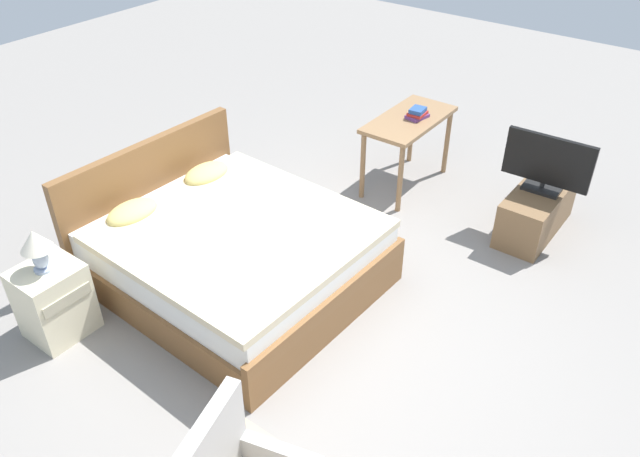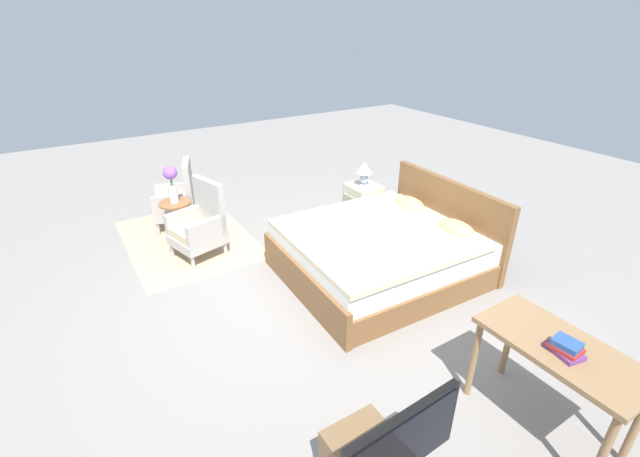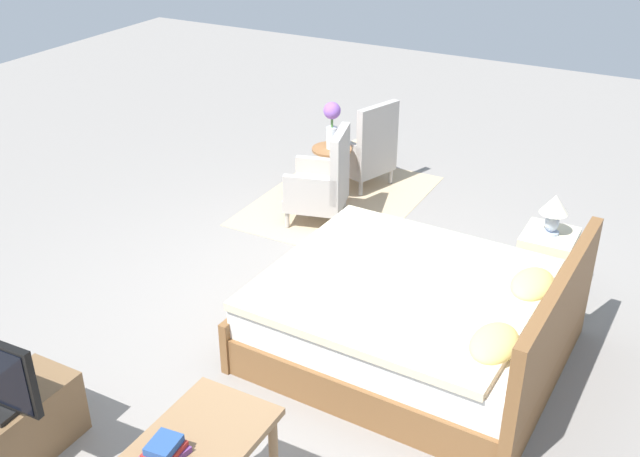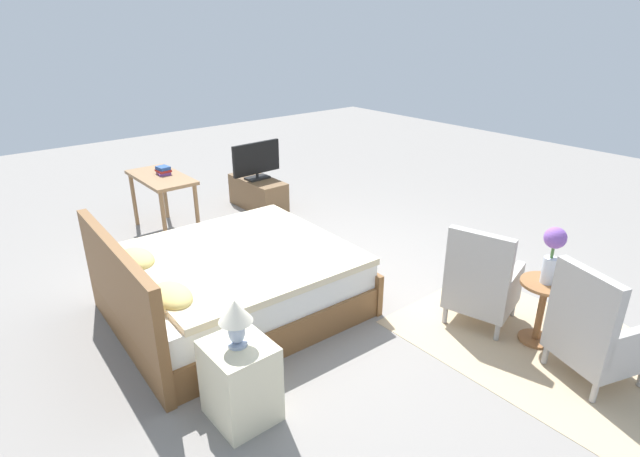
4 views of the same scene
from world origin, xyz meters
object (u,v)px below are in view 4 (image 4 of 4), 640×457
Objects in this scene: armchair_by_window_left at (594,334)px; side_table at (542,305)px; bed at (230,283)px; book_stack at (163,171)px; flower_vase at (553,249)px; table_lamp at (235,316)px; armchair_by_window_right at (481,285)px; tv_stand at (258,193)px; vanity_desk at (162,184)px; nightstand at (240,381)px; tv_flatscreen at (256,160)px.

armchair_by_window_left is 0.50m from side_table.
bed is 2.30× the size of armchair_by_window_left.
book_stack is (4.74, 1.20, 0.40)m from armchair_by_window_left.
flower_vase is at bearing -162.42° from book_stack.
table_lamp is at bearing 59.43° from armchair_by_window_left.
armchair_by_window_right is 0.50m from side_table.
side_table is 0.58× the size of tv_stand.
flower_vase reaches higher than vanity_desk.
vanity_desk is at bearing 18.48° from flower_vase.
table_lamp is at bearing 70.60° from side_table.
tv_stand is at bearing -1.39° from armchair_by_window_left.
armchair_by_window_left is 0.96× the size of tv_stand.
table_lamp is at bearing 80.95° from armchair_by_window_right.
armchair_by_window_right is at bearing -99.05° from nightstand.
tv_stand is 4.11× the size of book_stack.
bed is 1.35m from nightstand.
bed is 2.04× the size of vanity_desk.
tv_stand is (4.67, -0.11, -0.17)m from armchair_by_window_left.
flower_vase is at bearing 0.00° from side_table.
tv_stand is 1.43m from vanity_desk.
side_table is (-0.48, -0.15, -0.03)m from armchair_by_window_right.
armchair_by_window_left is 0.68m from flower_vase.
side_table is 1.69× the size of table_lamp.
armchair_by_window_right reaches higher than book_stack.
book_stack is (3.43, -1.01, 0.49)m from nightstand.
armchair_by_window_right is 3.95m from vanity_desk.
tv_flatscreen is (3.72, -0.11, 0.32)m from armchair_by_window_right.
tv_flatscreen is at bearing -34.61° from table_lamp.
book_stack reaches higher than tv_stand.
armchair_by_window_right is 0.96× the size of tv_stand.
tv_stand is at bearing -34.62° from nightstand.
tv_flatscreen is (0.00, 0.00, 0.48)m from tv_stand.
flower_vase reaches higher than armchair_by_window_left.
tv_flatscreen reaches higher than book_stack.
side_table is 2.54m from table_lamp.
table_lamp is at bearing 164.31° from vanity_desk.
side_table is 4.49m from book_stack.
flower_vase is (-2.03, -1.75, 0.55)m from bed.
armchair_by_window_right is 0.88× the size of vanity_desk.
flower_vase is at bearing -109.41° from nightstand.
side_table is at bearing -161.52° from vanity_desk.
side_table is 0.54× the size of vanity_desk.
table_lamp is at bearing 145.39° from tv_flatscreen.
book_stack reaches higher than nightstand.
bed is 2.97m from armchair_by_window_left.
book_stack is (0.06, 1.32, 0.57)m from tv_stand.
armchair_by_window_left is 4.87m from vanity_desk.
bed is 2.68m from side_table.
nightstand reaches higher than tv_stand.
nightstand is at bearing 152.92° from bed.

